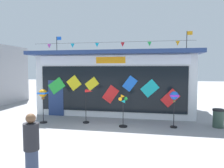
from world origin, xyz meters
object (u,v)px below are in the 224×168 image
(wind_spinner_far_left, at_px, (43,96))
(trash_bin, at_px, (218,118))
(kite_shop_building, at_px, (118,82))
(wind_spinner_center_left, at_px, (123,107))
(wind_spinner_center_right, at_px, (174,98))
(wind_spinner_left, at_px, (88,101))
(person_mid_plaza, at_px, (32,150))

(wind_spinner_far_left, distance_m, trash_bin, 8.27)
(kite_shop_building, bearing_deg, wind_spinner_center_left, -76.91)
(kite_shop_building, xyz_separation_m, wind_spinner_far_left, (-3.03, -3.91, -0.50))
(wind_spinner_center_right, bearing_deg, wind_spinner_center_left, -171.38)
(wind_spinner_left, bearing_deg, wind_spinner_center_right, -0.54)
(kite_shop_building, height_order, trash_bin, kite_shop_building)
(wind_spinner_far_left, bearing_deg, wind_spinner_center_left, 0.06)
(wind_spinner_center_left, bearing_deg, wind_spinner_center_right, 8.62)
(wind_spinner_left, height_order, wind_spinner_center_left, wind_spinner_left)
(wind_spinner_far_left, distance_m, person_mid_plaza, 5.94)
(wind_spinner_far_left, height_order, wind_spinner_center_right, wind_spinner_far_left)
(wind_spinner_far_left, relative_size, wind_spinner_center_right, 1.01)
(wind_spinner_center_left, bearing_deg, trash_bin, 10.25)
(wind_spinner_left, relative_size, person_mid_plaza, 0.99)
(wind_spinner_center_left, bearing_deg, person_mid_plaza, -103.75)
(kite_shop_building, distance_m, trash_bin, 6.19)
(wind_spinner_center_left, xyz_separation_m, trash_bin, (4.24, 0.77, -0.48))
(kite_shop_building, distance_m, wind_spinner_center_left, 4.11)
(wind_spinner_left, height_order, person_mid_plaza, person_mid_plaza)
(kite_shop_building, relative_size, wind_spinner_left, 5.51)
(wind_spinner_center_left, height_order, wind_spinner_center_right, wind_spinner_center_right)
(wind_spinner_far_left, height_order, wind_spinner_left, wind_spinner_left)
(wind_spinner_far_left, xyz_separation_m, wind_spinner_center_right, (6.20, 0.35, 0.01))
(wind_spinner_left, bearing_deg, person_mid_plaza, -85.17)
(wind_spinner_far_left, xyz_separation_m, wind_spinner_center_left, (3.94, 0.00, -0.41))
(wind_spinner_far_left, height_order, wind_spinner_center_left, wind_spinner_far_left)
(wind_spinner_far_left, distance_m, wind_spinner_center_right, 6.21)
(kite_shop_building, relative_size, person_mid_plaza, 5.47)
(kite_shop_building, height_order, wind_spinner_left, kite_shop_building)
(person_mid_plaza, bearing_deg, wind_spinner_center_left, -82.49)
(wind_spinner_center_left, bearing_deg, kite_shop_building, 103.09)
(wind_spinner_left, distance_m, person_mid_plaza, 5.71)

